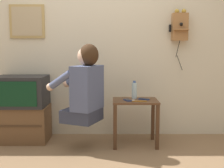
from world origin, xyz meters
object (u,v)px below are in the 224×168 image
object	(u,v)px
person	(85,86)
water_bottle	(134,90)
television	(21,91)
cell_phone_spare	(144,99)
wall_phone_antique	(180,26)
cell_phone_held	(128,100)
framed_picture	(27,21)
toothbrush	(138,101)

from	to	relation	value
person	water_bottle	distance (m)	0.63
television	cell_phone_spare	bearing A→B (deg)	-4.01
wall_phone_antique	cell_phone_held	distance (m)	1.16
framed_picture	toothbrush	bearing A→B (deg)	-19.91
framed_picture	cell_phone_held	world-z (taller)	framed_picture
framed_picture	water_bottle	bearing A→B (deg)	-12.39
wall_phone_antique	water_bottle	bearing A→B (deg)	-156.67
person	television	xyz separation A→B (m)	(-0.80, 0.30, -0.10)
person	cell_phone_held	size ratio (longest dim) A/B	6.26
water_bottle	toothbrush	xyz separation A→B (m)	(0.03, -0.20, -0.09)
person	toothbrush	size ratio (longest dim) A/B	5.15
person	cell_phone_held	bearing A→B (deg)	-52.16
person	wall_phone_antique	size ratio (longest dim) A/B	1.12
cell_phone_held	water_bottle	xyz separation A→B (m)	(0.09, 0.14, 0.09)
wall_phone_antique	cell_phone_held	size ratio (longest dim) A/B	5.58
cell_phone_spare	framed_picture	bearing A→B (deg)	107.29
wall_phone_antique	toothbrush	world-z (taller)	wall_phone_antique
cell_phone_held	cell_phone_spare	size ratio (longest dim) A/B	1.00
water_bottle	toothbrush	bearing A→B (deg)	-81.50
person	water_bottle	xyz separation A→B (m)	(0.56, 0.26, -0.08)
water_bottle	wall_phone_antique	bearing A→B (deg)	23.33
television	toothbrush	world-z (taller)	television
person	television	size ratio (longest dim) A/B	1.44
cell_phone_held	toothbrush	xyz separation A→B (m)	(0.12, -0.06, 0.00)
person	cell_phone_spare	world-z (taller)	person
wall_phone_antique	framed_picture	distance (m)	1.92
water_bottle	television	bearing A→B (deg)	178.64
wall_phone_antique	framed_picture	bearing A→B (deg)	178.68
television	cell_phone_spare	distance (m)	1.47
wall_phone_antique	toothbrush	size ratio (longest dim) A/B	4.59
television	toothbrush	bearing A→B (deg)	-9.56
water_bottle	person	bearing A→B (deg)	-154.91
framed_picture	cell_phone_held	size ratio (longest dim) A/B	3.21
framed_picture	cell_phone_spare	xyz separation A→B (m)	(1.45, -0.36, -0.93)
television	water_bottle	xyz separation A→B (m)	(1.36, -0.03, 0.02)
wall_phone_antique	person	bearing A→B (deg)	-155.80
television	cell_phone_spare	size ratio (longest dim) A/B	4.35
framed_picture	water_bottle	xyz separation A→B (m)	(1.34, -0.29, -0.84)
television	wall_phone_antique	distance (m)	2.11
wall_phone_antique	cell_phone_spare	world-z (taller)	wall_phone_antique
television	cell_phone_held	bearing A→B (deg)	-7.77
person	cell_phone_held	distance (m)	0.52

